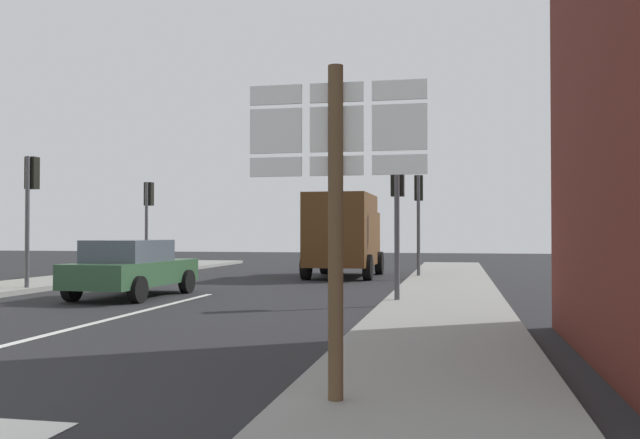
# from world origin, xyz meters

# --- Properties ---
(ground_plane) EXTENTS (80.00, 80.00, 0.00)m
(ground_plane) POSITION_xyz_m (0.00, 10.00, 0.00)
(ground_plane) COLOR #232326
(sidewalk_right) EXTENTS (2.71, 44.00, 0.14)m
(sidewalk_right) POSITION_xyz_m (6.23, 8.00, 0.07)
(sidewalk_right) COLOR gray
(sidewalk_right) RESTS_ON ground
(lane_centre_stripe) EXTENTS (0.16, 12.00, 0.01)m
(lane_centre_stripe) POSITION_xyz_m (0.00, 6.00, 0.01)
(lane_centre_stripe) COLOR silver
(lane_centre_stripe) RESTS_ON ground
(sedan_far) EXTENTS (2.11, 4.27, 1.47)m
(sedan_far) POSITION_xyz_m (-1.68, 10.86, 0.76)
(sedan_far) COLOR #2D5133
(sedan_far) RESTS_ON ground
(delivery_truck) EXTENTS (2.50, 5.01, 3.05)m
(delivery_truck) POSITION_xyz_m (2.38, 19.64, 1.65)
(delivery_truck) COLOR #4C2D14
(delivery_truck) RESTS_ON ground
(route_sign_post) EXTENTS (1.66, 0.14, 3.20)m
(route_sign_post) POSITION_xyz_m (5.42, 0.84, 2.00)
(route_sign_post) COLOR brown
(route_sign_post) RESTS_ON ground
(traffic_light_far_right) EXTENTS (0.30, 0.49, 3.70)m
(traffic_light_far_right) POSITION_xyz_m (5.17, 19.14, 2.74)
(traffic_light_far_right) COLOR #47474C
(traffic_light_far_right) RESTS_ON ground
(traffic_light_near_right) EXTENTS (0.30, 0.49, 3.39)m
(traffic_light_near_right) POSITION_xyz_m (5.17, 10.32, 2.51)
(traffic_light_near_right) COLOR #47474C
(traffic_light_near_right) RESTS_ON ground
(traffic_light_far_left) EXTENTS (0.30, 0.49, 3.60)m
(traffic_light_far_left) POSITION_xyz_m (-5.17, 19.09, 2.67)
(traffic_light_far_left) COLOR #47474C
(traffic_light_far_left) RESTS_ON ground
(traffic_light_near_left) EXTENTS (0.30, 0.49, 3.78)m
(traffic_light_near_left) POSITION_xyz_m (-5.17, 11.71, 2.80)
(traffic_light_near_left) COLOR #47474C
(traffic_light_near_left) RESTS_ON ground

